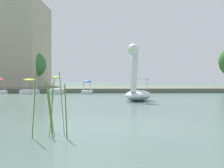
{
  "coord_description": "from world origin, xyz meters",
  "views": [
    {
      "loc": [
        0.05,
        -9.5,
        1.31
      ],
      "look_at": [
        1.33,
        18.74,
        1.01
      ],
      "focal_mm": 53.53,
      "sensor_mm": 36.0,
      "label": 1
    }
  ],
  "objects_px": {
    "swan_boat": "(137,88)",
    "pedal_boat_red": "(0,89)",
    "pedal_boat_lime": "(57,89)",
    "tree_broadleaf_left": "(33,65)",
    "pedal_boat_blue": "(87,90)",
    "pedal_boat_yellow": "(30,89)"
  },
  "relations": [
    {
      "from": "swan_boat",
      "to": "pedal_boat_red",
      "type": "distance_m",
      "value": 16.63
    },
    {
      "from": "pedal_boat_red",
      "to": "tree_broadleaf_left",
      "type": "bearing_deg",
      "value": 86.59
    },
    {
      "from": "swan_boat",
      "to": "tree_broadleaf_left",
      "type": "height_order",
      "value": "tree_broadleaf_left"
    },
    {
      "from": "pedal_boat_blue",
      "to": "pedal_boat_red",
      "type": "height_order",
      "value": "pedal_boat_red"
    },
    {
      "from": "swan_boat",
      "to": "tree_broadleaf_left",
      "type": "distance_m",
      "value": 26.77
    },
    {
      "from": "pedal_boat_lime",
      "to": "tree_broadleaf_left",
      "type": "distance_m",
      "value": 13.63
    },
    {
      "from": "pedal_boat_lime",
      "to": "pedal_boat_red",
      "type": "xyz_separation_m",
      "value": [
        -5.43,
        -0.19,
        0.03
      ]
    },
    {
      "from": "swan_boat",
      "to": "pedal_boat_blue",
      "type": "xyz_separation_m",
      "value": [
        -3.55,
        11.8,
        -0.43
      ]
    },
    {
      "from": "pedal_boat_yellow",
      "to": "tree_broadleaf_left",
      "type": "relative_size",
      "value": 0.45
    },
    {
      "from": "swan_boat",
      "to": "pedal_boat_red",
      "type": "bearing_deg",
      "value": 136.0
    },
    {
      "from": "pedal_boat_blue",
      "to": "pedal_boat_red",
      "type": "distance_m",
      "value": 8.41
    },
    {
      "from": "pedal_boat_yellow",
      "to": "tree_broadleaf_left",
      "type": "distance_m",
      "value": 13.28
    },
    {
      "from": "pedal_boat_red",
      "to": "pedal_boat_yellow",
      "type": "bearing_deg",
      "value": -2.8
    },
    {
      "from": "pedal_boat_blue",
      "to": "tree_broadleaf_left",
      "type": "relative_size",
      "value": 0.36
    },
    {
      "from": "swan_boat",
      "to": "pedal_boat_lime",
      "type": "distance_m",
      "value": 13.43
    },
    {
      "from": "pedal_boat_yellow",
      "to": "pedal_boat_red",
      "type": "distance_m",
      "value": 2.88
    },
    {
      "from": "swan_boat",
      "to": "pedal_boat_yellow",
      "type": "height_order",
      "value": "swan_boat"
    },
    {
      "from": "pedal_boat_lime",
      "to": "pedal_boat_red",
      "type": "height_order",
      "value": "pedal_boat_lime"
    },
    {
      "from": "pedal_boat_blue",
      "to": "pedal_boat_red",
      "type": "xyz_separation_m",
      "value": [
        -8.41,
        -0.25,
        0.1
      ]
    },
    {
      "from": "swan_boat",
      "to": "pedal_boat_red",
      "type": "xyz_separation_m",
      "value": [
        -11.96,
        11.55,
        -0.34
      ]
    },
    {
      "from": "pedal_boat_yellow",
      "to": "tree_broadleaf_left",
      "type": "xyz_separation_m",
      "value": [
        -2.12,
        12.77,
        3.0
      ]
    },
    {
      "from": "pedal_boat_blue",
      "to": "pedal_boat_yellow",
      "type": "bearing_deg",
      "value": -175.95
    }
  ]
}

